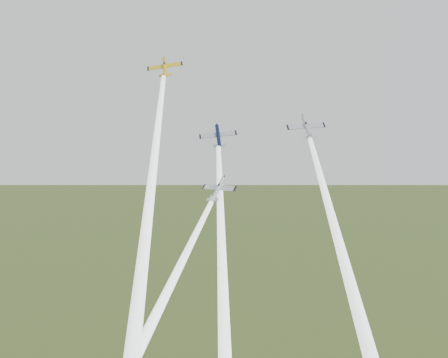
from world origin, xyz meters
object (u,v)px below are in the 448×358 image
plane_silver_right (307,127)px  plane_silver_low (218,189)px  plane_yellow (165,67)px  plane_navy (218,136)px

plane_silver_right → plane_silver_low: size_ratio=1.13×
plane_yellow → plane_silver_low: 31.97m
plane_yellow → plane_navy: 19.17m
plane_yellow → plane_silver_right: plane_yellow is taller
plane_yellow → plane_navy: plane_yellow is taller
plane_navy → plane_silver_low: (1.86, -12.55, -9.89)m
plane_navy → plane_silver_right: 18.61m
plane_navy → plane_yellow: bearing=158.4°
plane_yellow → plane_silver_low: size_ratio=1.06×
plane_navy → plane_silver_right: size_ratio=0.97×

